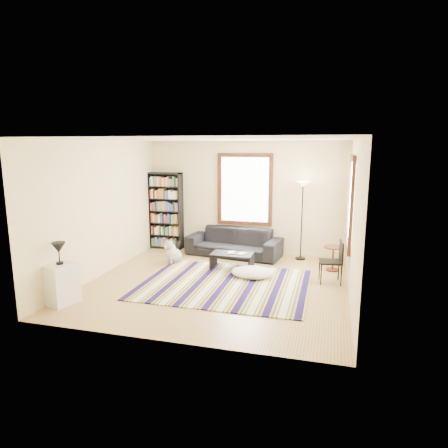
% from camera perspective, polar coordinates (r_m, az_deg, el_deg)
% --- Properties ---
extents(floor, '(5.00, 5.00, 0.10)m').
position_cam_1_polar(floor, '(8.03, -0.95, -8.76)').
color(floor, tan).
rests_on(floor, ground).
extents(ceiling, '(5.00, 5.00, 0.10)m').
position_cam_1_polar(ceiling, '(7.55, -1.02, 12.42)').
color(ceiling, white).
rests_on(ceiling, floor).
extents(wall_back, '(5.00, 0.10, 2.80)m').
position_cam_1_polar(wall_back, '(10.10, 3.07, 3.85)').
color(wall_back, '#CEBB8B').
rests_on(wall_back, floor).
extents(wall_front, '(5.00, 0.10, 2.80)m').
position_cam_1_polar(wall_front, '(5.30, -8.71, -2.98)').
color(wall_front, '#CEBB8B').
rests_on(wall_front, floor).
extents(wall_left, '(0.10, 5.00, 2.80)m').
position_cam_1_polar(wall_left, '(8.71, -17.33, 2.18)').
color(wall_left, '#CEBB8B').
rests_on(wall_left, floor).
extents(wall_right, '(0.10, 5.00, 2.80)m').
position_cam_1_polar(wall_right, '(7.37, 18.42, 0.55)').
color(wall_right, '#CEBB8B').
rests_on(wall_right, floor).
extents(window_back, '(1.20, 0.06, 1.60)m').
position_cam_1_polar(window_back, '(10.00, 2.98, 4.93)').
color(window_back, white).
rests_on(window_back, wall_back).
extents(window_right, '(0.06, 1.20, 1.60)m').
position_cam_1_polar(window_right, '(8.12, 17.66, 2.97)').
color(window_right, white).
rests_on(window_right, wall_right).
extents(rug, '(3.25, 2.60, 0.02)m').
position_cam_1_polar(rug, '(7.92, 0.07, -8.58)').
color(rug, '#120C3C').
rests_on(rug, floor).
extents(sofa, '(2.40, 1.20, 0.67)m').
position_cam_1_polar(sofa, '(9.85, 1.43, -2.63)').
color(sofa, black).
rests_on(sofa, floor).
extents(bookshelf, '(0.90, 0.30, 2.00)m').
position_cam_1_polar(bookshelf, '(10.58, -8.36, 1.89)').
color(bookshelf, black).
rests_on(bookshelf, floor).
extents(coffee_table, '(1.02, 0.78, 0.36)m').
position_cam_1_polar(coffee_table, '(8.81, 1.17, -5.34)').
color(coffee_table, black).
rests_on(coffee_table, floor).
extents(book_a, '(0.23, 0.19, 0.02)m').
position_cam_1_polar(book_a, '(8.79, 0.54, -4.11)').
color(book_a, beige).
rests_on(book_a, coffee_table).
extents(book_b, '(0.23, 0.25, 0.02)m').
position_cam_1_polar(book_b, '(8.78, 2.20, -4.15)').
color(book_b, beige).
rests_on(book_b, coffee_table).
extents(floor_cushion, '(1.04, 0.91, 0.22)m').
position_cam_1_polar(floor_cushion, '(8.32, 4.07, -6.89)').
color(floor_cushion, beige).
rests_on(floor_cushion, floor).
extents(floor_lamp, '(0.33, 0.33, 1.86)m').
position_cam_1_polar(floor_lamp, '(9.58, 11.04, 0.40)').
color(floor_lamp, black).
rests_on(floor_lamp, floor).
extents(side_table, '(0.50, 0.50, 0.54)m').
position_cam_1_polar(side_table, '(9.01, 15.30, -4.78)').
color(side_table, '#3F1E0F').
rests_on(side_table, floor).
extents(folding_chair, '(0.47, 0.45, 0.86)m').
position_cam_1_polar(folding_chair, '(8.17, 14.98, -5.24)').
color(folding_chair, black).
rests_on(folding_chair, floor).
extents(white_cabinet, '(0.50, 0.58, 0.70)m').
position_cam_1_polar(white_cabinet, '(7.47, -22.20, -7.91)').
color(white_cabinet, silver).
rests_on(white_cabinet, floor).
extents(table_lamp, '(0.26, 0.26, 0.38)m').
position_cam_1_polar(table_lamp, '(7.32, -22.51, -3.90)').
color(table_lamp, black).
rests_on(table_lamp, white_cabinet).
extents(dog, '(0.55, 0.65, 0.55)m').
position_cam_1_polar(dog, '(9.35, -7.18, -3.85)').
color(dog, '#B9B9B9').
rests_on(dog, floor).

